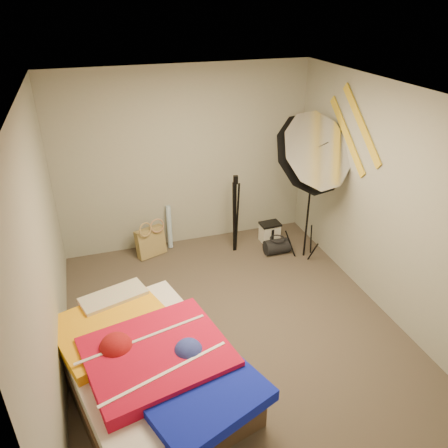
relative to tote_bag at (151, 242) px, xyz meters
name	(u,v)px	position (x,y,z in m)	size (l,w,h in m)	color
floor	(232,325)	(0.60, -1.74, -0.20)	(4.00, 4.00, 0.00)	#4F4439
ceiling	(235,95)	(0.60, -1.74, 2.30)	(4.00, 4.00, 0.00)	silver
wall_back	(185,160)	(0.60, 0.26, 1.05)	(3.50, 3.50, 0.00)	gray
wall_front	(344,378)	(0.60, -3.74, 1.05)	(3.50, 3.50, 0.00)	gray
wall_left	(43,255)	(-1.15, -1.74, 1.05)	(4.00, 4.00, 0.00)	gray
wall_right	(385,202)	(2.35, -1.74, 1.05)	(4.00, 4.00, 0.00)	gray
tote_bag	(151,242)	(0.00, 0.00, 0.00)	(0.41, 0.12, 0.41)	tan
wrapping_roll	(169,227)	(0.30, 0.16, 0.11)	(0.07, 0.07, 0.62)	#5B8FBA
camera_case	(270,233)	(1.73, -0.15, -0.07)	(0.27, 0.19, 0.27)	silver
duffel_bag	(277,246)	(1.69, -0.51, -0.10)	(0.21, 0.21, 0.35)	black
wall_stripe_upper	(362,125)	(2.33, -1.14, 1.75)	(0.02, 1.10, 0.10)	gold
wall_stripe_lower	(347,136)	(2.33, -0.89, 1.55)	(0.02, 1.10, 0.10)	gold
bed	(148,364)	(-0.40, -2.31, 0.07)	(1.80, 2.22, 0.55)	#4D3829
photo_umbrella	(310,155)	(1.89, -0.84, 1.34)	(1.18, 0.91, 2.15)	black
camera_tripod	(235,209)	(1.15, -0.24, 0.45)	(0.08, 0.08, 1.14)	black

